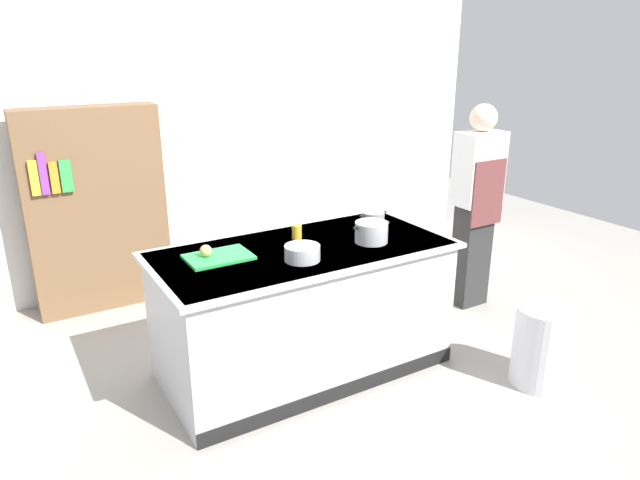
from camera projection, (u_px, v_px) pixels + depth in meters
ground_plane at (304, 367)px, 4.08m from camera, size 10.00×10.00×0.00m
back_wall at (191, 120)px, 5.29m from camera, size 6.40×0.12×3.00m
counter_island at (304, 308)px, 3.93m from camera, size 1.98×0.98×0.90m
cutting_board at (219, 257)px, 3.60m from camera, size 0.40×0.28×0.02m
onion at (206, 251)px, 3.57m from camera, size 0.08×0.08×0.08m
stock_pot at (371, 232)px, 3.87m from camera, size 0.29×0.22×0.14m
sauce_pan at (373, 219)px, 4.23m from camera, size 0.23×0.17×0.10m
mixing_bowl at (302, 253)px, 3.56m from camera, size 0.22×0.22×0.10m
juice_cup at (297, 232)px, 3.94m from camera, size 0.07×0.07×0.10m
trash_bin at (543, 346)px, 3.82m from camera, size 0.39×0.39×0.55m
person_chef at (476, 202)px, 4.79m from camera, size 0.38×0.25×1.72m
bookshelf at (97, 210)px, 4.79m from camera, size 1.10×0.31×1.70m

